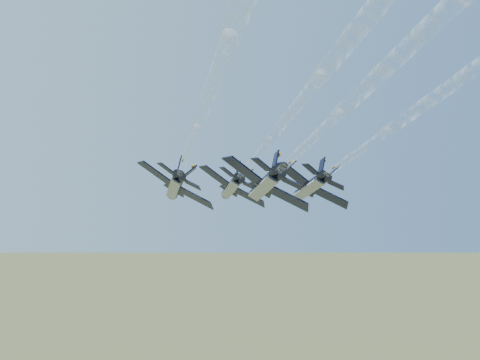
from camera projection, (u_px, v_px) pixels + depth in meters
name	position (u px, v px, depth m)	size (l,w,h in m)	color
jet_lead	(232.00, 187.00, 111.06)	(11.49, 18.19, 7.82)	black
jet_left	(175.00, 186.00, 96.46)	(11.49, 18.19, 7.82)	black
jet_right	(310.00, 186.00, 99.59)	(11.49, 18.19, 7.82)	black
jet_slot	(264.00, 185.00, 84.45)	(11.49, 18.19, 7.82)	black
smoke_trail_lead	(334.00, 177.00, 44.12)	(34.02, 86.68, 3.13)	white
smoke_trail_left	(201.00, 168.00, 29.51)	(34.02, 86.68, 3.13)	white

